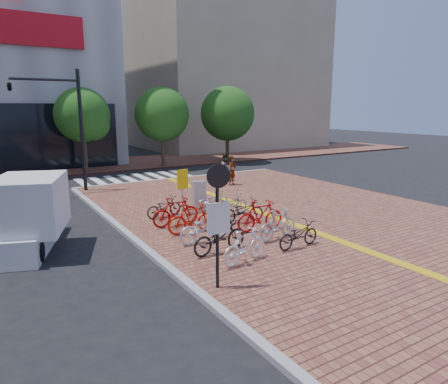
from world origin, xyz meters
TOP-DOWN VIEW (x-y plane):
  - ground at (0.00, 0.00)m, footprint 120.00×120.00m
  - sidewalk at (3.00, -5.00)m, footprint 14.00×34.00m
  - tactile_strip at (2.00, -5.00)m, footprint 0.40×34.00m
  - kerb_west at (-4.00, -5.00)m, footprint 0.25×34.00m
  - kerb_north at (3.00, 12.00)m, footprint 14.00×0.25m
  - far_sidewalk at (0.00, 21.00)m, footprint 70.00×8.00m
  - building_beige at (18.00, 32.00)m, footprint 20.00×18.00m
  - crosswalk at (0.50, 14.00)m, footprint 7.50×4.00m
  - street_trees at (5.04, 17.45)m, footprint 16.20×4.60m
  - bike_0 at (-1.94, -2.62)m, footprint 1.81×0.83m
  - bike_1 at (-2.14, -1.48)m, footprint 2.06×0.92m
  - bike_2 at (-2.05, -0.28)m, footprint 2.04×0.91m
  - bike_3 at (-1.98, 0.77)m, footprint 1.92×0.66m
  - bike_4 at (-2.10, 1.92)m, footprint 1.93×0.58m
  - bike_5 at (-1.96, 3.43)m, footprint 1.71×0.81m
  - bike_6 at (0.32, -2.44)m, footprint 1.74×0.71m
  - bike_7 at (0.29, -1.42)m, footprint 1.87×0.79m
  - bike_8 at (0.34, -0.30)m, footprint 1.98×0.72m
  - bike_9 at (0.41, 0.99)m, footprint 1.91×0.98m
  - bike_10 at (0.50, 2.09)m, footprint 1.98×0.96m
  - bike_11 at (0.44, 3.43)m, footprint 1.67×0.69m
  - pedestrian_a at (4.37, 7.96)m, footprint 0.75×0.66m
  - pedestrian_b at (4.75, 9.30)m, footprint 0.89×0.74m
  - utility_box at (0.03, 4.03)m, footprint 0.65×0.52m
  - yellow_sign at (-1.07, 3.41)m, footprint 0.53×0.15m
  - notice_sign at (-3.50, -3.68)m, footprint 0.59×0.20m
  - traffic_light_pole at (-5.02, 10.94)m, footprint 3.52×1.36m
  - box_truck at (-7.44, 2.69)m, footprint 3.23×4.76m

SIDE VIEW (x-z plane):
  - ground at x=0.00m, z-range 0.00..0.00m
  - crosswalk at x=0.50m, z-range 0.00..0.01m
  - sidewalk at x=3.00m, z-range 0.00..0.15m
  - far_sidewalk at x=0.00m, z-range 0.00..0.15m
  - kerb_west at x=-4.00m, z-range 0.00..0.15m
  - kerb_north at x=3.00m, z-range 0.00..0.15m
  - tactile_strip at x=2.00m, z-range 0.15..0.16m
  - bike_11 at x=0.44m, z-range 0.15..1.01m
  - bike_5 at x=-1.96m, z-range 0.15..1.01m
  - bike_6 at x=0.32m, z-range 0.15..1.04m
  - bike_9 at x=0.41m, z-range 0.15..1.10m
  - bike_10 at x=0.50m, z-range 0.15..1.15m
  - bike_2 at x=-2.05m, z-range 0.15..1.19m
  - bike_0 at x=-1.94m, z-range 0.15..1.20m
  - bike_1 at x=-2.14m, z-range 0.15..1.20m
  - bike_7 at x=0.29m, z-range 0.15..1.24m
  - bike_3 at x=-1.98m, z-range 0.15..1.28m
  - bike_4 at x=-2.10m, z-range 0.15..1.31m
  - bike_8 at x=0.34m, z-range 0.15..1.32m
  - utility_box at x=0.03m, z-range 0.15..1.42m
  - pedestrian_b at x=4.75m, z-range 0.15..1.81m
  - pedestrian_a at x=4.37m, z-range 0.15..1.87m
  - box_truck at x=-7.44m, z-range -0.07..2.46m
  - yellow_sign at x=-1.07m, z-range 0.53..2.50m
  - notice_sign at x=-3.50m, z-range 0.57..3.80m
  - street_trees at x=5.04m, z-range 0.92..7.27m
  - traffic_light_pole at x=-5.02m, z-range 1.40..7.96m
  - building_beige at x=18.00m, z-range 0.00..18.00m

